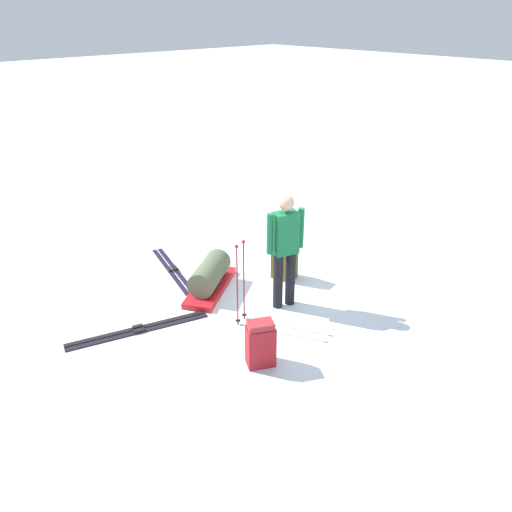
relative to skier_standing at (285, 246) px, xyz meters
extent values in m
plane|color=white|center=(0.16, -0.42, -0.95)|extent=(80.00, 80.00, 0.00)
cylinder|color=black|center=(0.10, -0.03, -0.53)|extent=(0.14, 0.14, 0.85)
cylinder|color=black|center=(-0.10, 0.03, -0.53)|extent=(0.14, 0.14, 0.85)
cube|color=#156237|center=(0.00, 0.00, 0.20)|extent=(0.39, 0.31, 0.60)
cylinder|color=#156237|center=(0.23, -0.07, 0.23)|extent=(0.09, 0.09, 0.58)
cylinder|color=#156237|center=(-0.23, 0.07, 0.23)|extent=(0.09, 0.09, 0.58)
sphere|color=tan|center=(0.00, 0.00, 0.64)|extent=(0.22, 0.22, 0.22)
cube|color=black|center=(1.92, -0.82, -0.94)|extent=(1.85, 0.65, 0.02)
cube|color=black|center=(1.92, -0.82, -0.92)|extent=(0.15, 0.10, 0.03)
cube|color=black|center=(1.89, -0.92, -0.94)|extent=(1.85, 0.65, 0.02)
cube|color=black|center=(1.89, -0.92, -0.92)|extent=(0.15, 0.10, 0.03)
cube|color=black|center=(0.63, -2.02, -0.94)|extent=(0.55, 1.69, 0.02)
cube|color=black|center=(0.63, -2.02, -0.92)|extent=(0.10, 0.15, 0.03)
cube|color=black|center=(0.53, -1.99, -0.94)|extent=(0.55, 1.69, 0.02)
cube|color=black|center=(0.53, -1.99, -0.92)|extent=(0.10, 0.15, 0.03)
cube|color=#4B4718|center=(-0.60, -0.57, -0.68)|extent=(0.34, 0.40, 0.56)
cube|color=#444C0E|center=(-0.60, -0.57, -0.36)|extent=(0.30, 0.36, 0.08)
cube|color=maroon|center=(1.19, 0.76, -0.69)|extent=(0.40, 0.36, 0.53)
cube|color=maroon|center=(1.19, 0.76, -0.39)|extent=(0.36, 0.32, 0.08)
cylinder|color=maroon|center=(0.67, -0.12, -0.38)|extent=(0.02, 0.02, 1.16)
sphere|color=#A51919|center=(0.67, -0.12, 0.23)|extent=(0.05, 0.05, 0.05)
cylinder|color=black|center=(0.67, -0.12, -0.89)|extent=(0.07, 0.07, 0.01)
cylinder|color=maroon|center=(0.83, -0.07, -0.38)|extent=(0.02, 0.02, 1.16)
sphere|color=#A51919|center=(0.83, -0.07, 0.23)|extent=(0.05, 0.05, 0.05)
cylinder|color=black|center=(0.83, -0.07, -0.89)|extent=(0.07, 0.07, 0.01)
cube|color=red|center=(0.51, -1.08, -0.91)|extent=(1.33, 1.08, 0.09)
cylinder|color=#535B41|center=(0.51, -1.08, -0.66)|extent=(0.98, 0.83, 0.40)
camera|label=1|loc=(4.62, 4.37, 2.98)|focal=35.54mm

